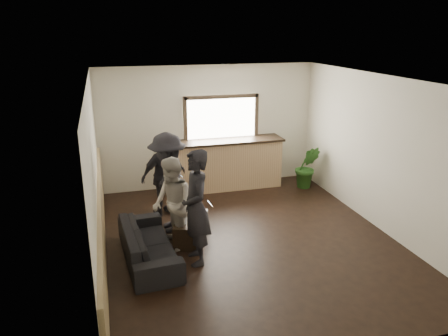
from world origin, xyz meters
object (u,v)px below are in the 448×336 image
object	(u,v)px
person_c	(168,183)
person_d	(164,176)
person_a	(196,208)
bar_counter	(224,161)
coffee_table	(191,229)
potted_plant	(307,167)
cup_a	(185,210)
sofa	(149,244)
cup_b	(195,220)
person_b	(172,204)

from	to	relation	value
person_c	person_d	size ratio (longest dim) A/B	1.13
person_a	bar_counter	bearing A→B (deg)	155.62
bar_counter	coffee_table	world-z (taller)	bar_counter
potted_plant	person_a	distance (m)	4.15
person_c	person_a	bearing A→B (deg)	9.28
person_c	cup_a	bearing A→B (deg)	43.46
coffee_table	cup_a	world-z (taller)	cup_a
sofa	person_a	xyz separation A→B (m)	(0.74, -0.26, 0.65)
cup_b	person_c	xyz separation A→B (m)	(-0.33, 0.71, 0.47)
bar_counter	coffee_table	bearing A→B (deg)	-118.01
person_a	coffee_table	bearing A→B (deg)	173.73
bar_counter	person_a	bearing A→B (deg)	-112.97
coffee_table	person_a	size ratio (longest dim) A/B	0.49
cup_b	person_a	distance (m)	0.74
cup_b	person_b	distance (m)	0.50
sofa	cup_a	xyz separation A→B (m)	(0.74, 0.77, 0.17)
coffee_table	person_c	size ratio (longest dim) A/B	0.49
sofa	coffee_table	size ratio (longest dim) A/B	2.12
cup_b	person_d	world-z (taller)	person_d
cup_a	coffee_table	bearing A→B (deg)	-77.45
cup_a	person_a	distance (m)	1.13
bar_counter	person_a	size ratio (longest dim) A/B	1.46
cup_a	person_c	xyz separation A→B (m)	(-0.25, 0.25, 0.47)
person_c	coffee_table	bearing A→B (deg)	29.36
cup_a	person_d	world-z (taller)	person_d
cup_a	cup_b	size ratio (longest dim) A/B	1.12
coffee_table	cup_a	xyz separation A→B (m)	(-0.06, 0.27, 0.25)
potted_plant	person_d	distance (m)	3.47
person_a	person_c	size ratio (longest dim) A/B	1.01
person_c	bar_counter	bearing A→B (deg)	138.58
person_b	person_d	size ratio (longest dim) A/B	0.97
coffee_table	cup_a	bearing A→B (deg)	102.55
cup_b	person_a	size ratio (longest dim) A/B	0.06
cup_a	person_a	world-z (taller)	person_a
cup_a	potted_plant	xyz separation A→B (m)	(3.18, 1.60, 0.05)
potted_plant	person_b	distance (m)	4.04
cup_b	cup_a	bearing A→B (deg)	99.95
cup_a	person_a	bearing A→B (deg)	-90.32
person_b	person_c	xyz separation A→B (m)	(0.05, 0.71, 0.13)
person_b	coffee_table	bearing A→B (deg)	107.86
coffee_table	potted_plant	size ratio (longest dim) A/B	0.90
cup_a	sofa	bearing A→B (deg)	-134.08
bar_counter	person_a	world-z (taller)	bar_counter
sofa	person_c	size ratio (longest dim) A/B	1.04
coffee_table	person_a	xyz separation A→B (m)	(-0.06, -0.76, 0.73)
bar_counter	cup_b	bearing A→B (deg)	-115.74
person_a	person_b	xyz separation A→B (m)	(-0.29, 0.57, -0.14)
cup_b	person_a	xyz separation A→B (m)	(-0.09, -0.56, 0.48)
bar_counter	person_d	bearing A→B (deg)	-143.64
potted_plant	person_c	xyz separation A→B (m)	(-3.42, -1.35, 0.41)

